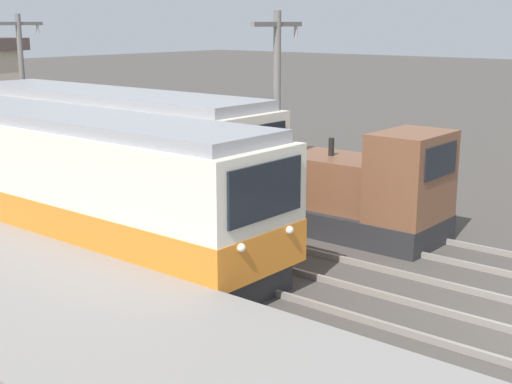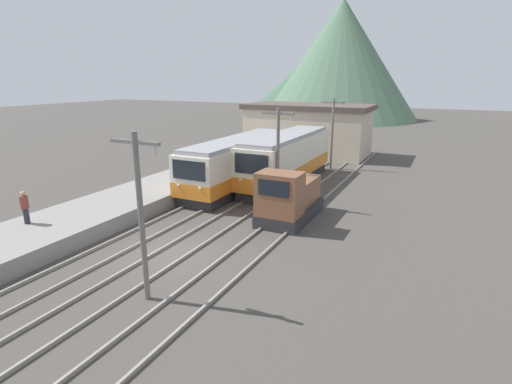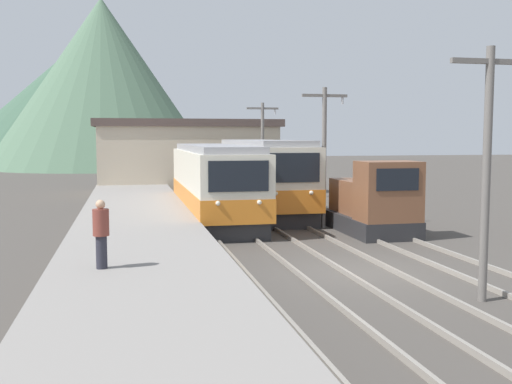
{
  "view_description": "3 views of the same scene",
  "coord_description": "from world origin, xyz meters",
  "views": [
    {
      "loc": [
        -13.22,
        -3.26,
        5.73
      ],
      "look_at": [
        -0.66,
        7.1,
        1.84
      ],
      "focal_mm": 50.0,
      "sensor_mm": 36.0,
      "label": 1
    },
    {
      "loc": [
        10.82,
        -13.31,
        7.68
      ],
      "look_at": [
        1.39,
        6.0,
        1.51
      ],
      "focal_mm": 28.0,
      "sensor_mm": 36.0,
      "label": 2
    },
    {
      "loc": [
        -6.59,
        -16.13,
        3.94
      ],
      "look_at": [
        -1.45,
        7.57,
        1.69
      ],
      "focal_mm": 42.0,
      "sensor_mm": 36.0,
      "label": 3
    }
  ],
  "objects": [
    {
      "name": "catenary_mast_near",
      "position": [
        1.71,
        -3.54,
        3.32
      ],
      "size": [
        2.0,
        0.2,
        6.02
      ],
      "color": "slate",
      "rests_on": "ground"
    },
    {
      "name": "mountain_backdrop",
      "position": [
        -11.89,
        69.43,
        9.36
      ],
      "size": [
        37.23,
        42.22,
        21.59
      ],
      "color": "#517056",
      "rests_on": "ground"
    },
    {
      "name": "track_right",
      "position": [
        3.2,
        0.0,
        0.07
      ],
      "size": [
        1.54,
        60.0,
        0.14
      ],
      "color": "gray",
      "rests_on": "ground"
    },
    {
      "name": "platform_left",
      "position": [
        -6.25,
        0.0,
        0.42
      ],
      "size": [
        4.5,
        54.0,
        0.84
      ],
      "primitive_type": "cube",
      "color": "gray",
      "rests_on": "ground"
    },
    {
      "name": "track_center",
      "position": [
        0.2,
        0.0,
        0.07
      ],
      "size": [
        1.54,
        60.0,
        0.14
      ],
      "color": "gray",
      "rests_on": "ground"
    },
    {
      "name": "commuter_train_left",
      "position": [
        -2.6,
        11.44,
        1.65
      ],
      "size": [
        2.84,
        12.48,
        3.55
      ],
      "color": "#28282B",
      "rests_on": "ground"
    },
    {
      "name": "track_left",
      "position": [
        -2.6,
        0.0,
        0.07
      ],
      "size": [
        1.54,
        60.0,
        0.14
      ],
      "color": "gray",
      "rests_on": "ground"
    },
    {
      "name": "person_on_platform",
      "position": [
        -7.2,
        -1.79,
        1.72
      ],
      "size": [
        0.38,
        0.38,
        1.63
      ],
      "color": "#282833",
      "rests_on": "platform_left"
    },
    {
      "name": "ground_plane",
      "position": [
        0.0,
        0.0,
        0.0
      ],
      "size": [
        200.0,
        200.0,
        0.0
      ],
      "primitive_type": "plane",
      "color": "#47423D"
    },
    {
      "name": "catenary_mast_mid",
      "position": [
        1.71,
        8.33,
        3.32
      ],
      "size": [
        2.0,
        0.2,
        6.02
      ],
      "color": "slate",
      "rests_on": "ground"
    },
    {
      "name": "commuter_train_center",
      "position": [
        0.2,
        13.6,
        1.75
      ],
      "size": [
        2.84,
        11.74,
        3.77
      ],
      "color": "#28282B",
      "rests_on": "ground"
    },
    {
      "name": "station_building",
      "position": [
        -2.44,
        26.0,
        2.57
      ],
      "size": [
        12.6,
        6.3,
        5.1
      ],
      "color": "beige",
      "rests_on": "ground"
    },
    {
      "name": "shunting_locomotive",
      "position": [
        3.2,
        6.5,
        1.21
      ],
      "size": [
        2.4,
        4.98,
        3.0
      ],
      "color": "#28282B",
      "rests_on": "ground"
    },
    {
      "name": "catenary_mast_far",
      "position": [
        1.71,
        20.2,
        3.32
      ],
      "size": [
        2.0,
        0.2,
        6.02
      ],
      "color": "slate",
      "rests_on": "ground"
    }
  ]
}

